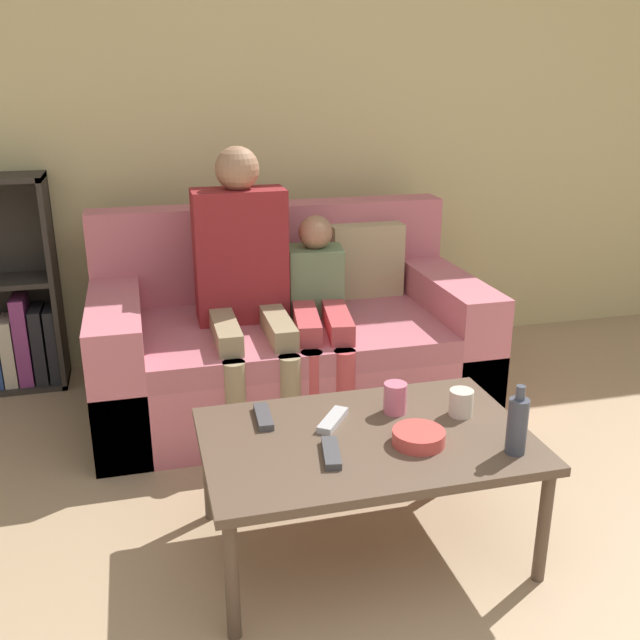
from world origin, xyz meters
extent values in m
cube|color=beige|center=(0.00, 2.82, 1.30)|extent=(12.00, 0.06, 2.60)
cube|color=#D1707F|center=(-0.06, 2.10, 0.16)|extent=(1.75, 0.96, 0.33)
cube|color=#C06775|center=(-0.06, 2.01, 0.38)|extent=(1.31, 0.78, 0.10)
cube|color=#D1707F|center=(-0.06, 2.49, 0.66)|extent=(1.75, 0.18, 0.46)
cube|color=#D1707F|center=(-0.82, 2.10, 0.29)|extent=(0.22, 0.96, 0.59)
cube|color=#D1707F|center=(0.71, 2.10, 0.29)|extent=(0.22, 0.96, 0.59)
cube|color=tan|center=(0.40, 2.34, 0.61)|extent=(0.36, 0.12, 0.36)
cube|color=#332D28|center=(-1.11, 2.64, 0.52)|extent=(0.02, 0.28, 1.05)
cube|color=#332D28|center=(-1.39, 2.64, 0.01)|extent=(0.58, 0.28, 0.02)
cube|color=beige|center=(-1.35, 2.63, 0.19)|extent=(0.06, 0.19, 0.34)
cube|color=#993D84|center=(-1.28, 2.63, 0.24)|extent=(0.07, 0.19, 0.44)
cube|color=#232328|center=(-1.21, 2.63, 0.21)|extent=(0.06, 0.21, 0.38)
cube|color=#232328|center=(-1.15, 2.63, 0.21)|extent=(0.05, 0.20, 0.37)
cylinder|color=brown|center=(-0.52, 0.68, 0.19)|extent=(0.04, 0.04, 0.38)
cylinder|color=brown|center=(0.43, 0.68, 0.19)|extent=(0.04, 0.04, 0.38)
cylinder|color=brown|center=(-0.52, 1.26, 0.19)|extent=(0.04, 0.04, 0.38)
cylinder|color=brown|center=(0.43, 1.26, 0.19)|extent=(0.04, 0.04, 0.38)
cube|color=brown|center=(-0.05, 0.97, 0.40)|extent=(1.03, 0.67, 0.03)
cylinder|color=#9E8966|center=(-0.37, 1.64, 0.21)|extent=(0.09, 0.09, 0.43)
cylinder|color=#9E8966|center=(-0.15, 1.63, 0.21)|extent=(0.09, 0.09, 0.43)
cube|color=#9E8966|center=(-0.37, 1.89, 0.47)|extent=(0.10, 0.43, 0.09)
cube|color=#9E8966|center=(-0.15, 1.89, 0.47)|extent=(0.10, 0.43, 0.09)
cube|color=maroon|center=(-0.26, 2.14, 0.72)|extent=(0.41, 0.20, 0.59)
sphere|color=#A87A5B|center=(-0.26, 2.14, 1.10)|extent=(0.19, 0.19, 0.19)
cylinder|color=#C6474C|center=(-0.06, 1.66, 0.21)|extent=(0.10, 0.10, 0.43)
cylinder|color=#C6474C|center=(0.08, 1.64, 0.21)|extent=(0.10, 0.10, 0.43)
cube|color=#C6474C|center=(-0.02, 1.91, 0.47)|extent=(0.16, 0.44, 0.09)
cube|color=#C6474C|center=(0.12, 1.89, 0.47)|extent=(0.16, 0.44, 0.09)
cube|color=#66845B|center=(0.09, 2.15, 0.58)|extent=(0.27, 0.23, 0.31)
sphere|color=#A87A5B|center=(0.09, 2.15, 0.81)|extent=(0.16, 0.16, 0.16)
cylinder|color=pink|center=(0.09, 1.10, 0.47)|extent=(0.08, 0.08, 0.10)
cylinder|color=silver|center=(0.30, 1.03, 0.46)|extent=(0.08, 0.08, 0.09)
cube|color=#47474C|center=(-0.19, 0.87, 0.42)|extent=(0.08, 0.18, 0.02)
cube|color=#47474C|center=(-0.34, 1.16, 0.42)|extent=(0.06, 0.17, 0.02)
cube|color=#B7B7BC|center=(-0.13, 1.08, 0.42)|extent=(0.14, 0.17, 0.02)
cylinder|color=#DB4C47|center=(0.09, 0.88, 0.44)|extent=(0.16, 0.16, 0.05)
cylinder|color=#424756|center=(0.35, 0.76, 0.50)|extent=(0.06, 0.06, 0.17)
cylinder|color=#424756|center=(0.35, 0.76, 0.61)|extent=(0.03, 0.03, 0.04)
camera|label=1|loc=(-0.69, -0.92, 1.50)|focal=40.00mm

